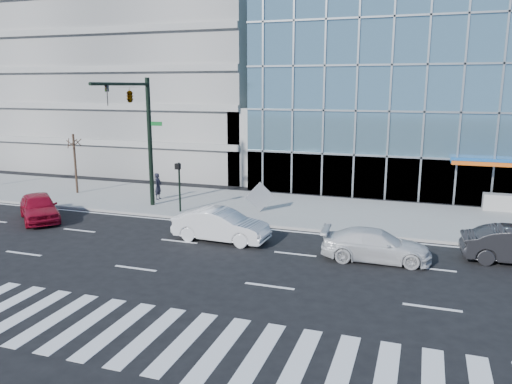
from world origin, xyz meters
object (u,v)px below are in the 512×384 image
Objects in this scene: ped_signal_post at (179,179)px; tilted_panel at (260,197)px; street_tree_near at (74,142)px; white_sedan at (221,225)px; traffic_signal at (136,111)px; pedestrian at (158,186)px; white_suv at (376,245)px; red_sedan at (39,207)px.

tilted_panel is (4.62, 1.55, -1.07)m from ped_signal_post.
white_sedan is at bearing -25.62° from street_tree_near.
ped_signal_post is 4.99m from tilted_panel.
street_tree_near is at bearing 164.94° from ped_signal_post.
traffic_signal is 4.47× the size of pedestrian.
white_suv is 19.14m from red_sedan.
white_sedan is (-7.64, 0.44, 0.10)m from white_suv.
street_tree_near is 7.55m from red_sedan.
ped_signal_post reaches higher than red_sedan.
street_tree_near is 22.95m from white_suv.
pedestrian is at bearing 60.61° from white_suv.
traffic_signal is 7.87m from red_sedan.
tilted_panel reaches higher than pedestrian.
traffic_signal is 1.64× the size of white_sedan.
street_tree_near is at bearing 141.36° from tilted_panel.
white_suv is 2.69× the size of pedestrian.
tilted_panel is at bearing -22.67° from red_sedan.
red_sedan is (2.47, -6.48, -2.99)m from street_tree_near.
ped_signal_post reaches higher than pedestrian.
street_tree_near reaches higher than red_sedan.
ped_signal_post is 8.16m from red_sedan.
white_suv is at bearing -117.79° from pedestrian.
red_sedan is 3.57× the size of tilted_panel.
white_suv is 1.03× the size of red_sedan.
traffic_signal is 16.14m from white_suv.
pedestrian is at bearing 0.21° from street_tree_near.
tilted_panel is (14.12, -1.01, -2.71)m from street_tree_near.
traffic_signal is 5.93m from pedestrian.
traffic_signal reaches higher than white_suv.
pedestrian is at bearing 98.34° from traffic_signal.
red_sedan is at bearing 170.60° from tilted_panel.
tilted_panel is (7.12, 1.92, -5.10)m from traffic_signal.
ped_signal_post is 0.62× the size of white_suv.
tilted_panel is at bearing 46.76° from white_suv.
red_sedan is (-4.53, -3.55, -5.37)m from traffic_signal.
pedestrian is at bearing 9.97° from red_sedan.
ped_signal_post is 0.65× the size of red_sedan.
traffic_signal is 9.55m from white_sedan.
red_sedan is (-19.12, 0.65, 0.09)m from white_suv.
white_suv is at bearing -49.78° from red_sedan.
white_sedan is 1.05× the size of red_sedan.
ped_signal_post reaches higher than white_suv.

